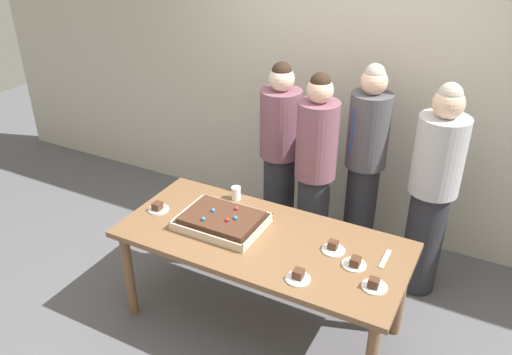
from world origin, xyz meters
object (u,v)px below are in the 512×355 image
Objects in this scene: cake_server_utensil at (385,259)px; person_serving_front at (365,163)px; plated_slice_near_right at (158,208)px; plated_slice_far_left at (298,276)px; person_far_right_suit at (432,191)px; party_table at (262,248)px; plated_slice_near_left at (333,248)px; person_striped_tie_right at (280,156)px; drink_cup_nearest at (236,193)px; person_green_shirt_behind at (315,174)px; sheet_cake at (222,220)px; plated_slice_center_front at (355,263)px; plated_slice_far_right at (374,285)px.

person_serving_front reaches higher than cake_server_utensil.
plated_slice_near_right is 1.00× the size of plated_slice_far_left.
person_far_right_suit is at bearing 67.04° from plated_slice_far_left.
plated_slice_far_left is at bearing -36.10° from party_table.
plated_slice_near_left is 1.20m from person_striped_tie_right.
person_striped_tie_right is (-0.80, 0.89, 0.09)m from plated_slice_near_left.
drink_cup_nearest is at bearing 162.80° from plated_slice_near_left.
person_far_right_suit is at bearing 86.85° from person_striped_tie_right.
plated_slice_near_left is at bearing 10.57° from party_table.
person_serving_front is at bearing 164.80° from person_green_shirt_behind.
sheet_cake is 0.37m from drink_cup_nearest.
plated_slice_center_front is (0.26, 0.28, 0.00)m from plated_slice_far_left.
person_striped_tie_right is at bearing 64.73° from plated_slice_near_right.
plated_slice_far_left is at bearing -102.72° from plated_slice_near_left.
plated_slice_far_right reaches higher than plated_slice_near_right.
person_far_right_suit is at bearing 24.20° from drink_cup_nearest.
party_table is 0.82m from plated_slice_far_right.
person_green_shirt_behind reaches higher than party_table.
party_table is at bearing 8.40° from person_far_right_suit.
person_green_shirt_behind reaches higher than sheet_cake.
plated_slice_near_right is 1.64m from person_serving_front.
person_striped_tie_right is (-0.72, 1.25, 0.09)m from plated_slice_far_left.
plated_slice_near_left is 0.38m from plated_slice_far_left.
drink_cup_nearest reaches higher than plated_slice_far_right.
person_green_shirt_behind is 1.00× the size of person_far_right_suit.
person_green_shirt_behind reaches higher than plated_slice_center_front.
plated_slice_near_right is 1.62m from cake_server_utensil.
sheet_cake is 0.95m from plated_slice_center_front.
plated_slice_center_front is 0.09× the size of person_striped_tie_right.
person_striped_tie_right is (-0.98, 0.98, 0.09)m from plated_slice_center_front.
person_serving_front is 0.58m from person_far_right_suit.
person_green_shirt_behind is 0.44m from person_striped_tie_right.
party_table is at bearing -41.58° from drink_cup_nearest.
drink_cup_nearest is at bearing 141.00° from plated_slice_far_left.
plated_slice_near_right is 1.46m from plated_slice_center_front.
plated_slice_far_right is (0.80, -0.15, 0.10)m from party_table.
plated_slice_near_right is at bearing -173.13° from cake_server_utensil.
plated_slice_far_left reaches higher than party_table.
person_green_shirt_behind is (0.37, 0.77, 0.09)m from sheet_cake.
sheet_cake is at bearing 0.01° from person_green_shirt_behind.
plated_slice_far_right reaches higher than party_table.
plated_slice_center_front is 0.97m from person_green_shirt_behind.
person_striped_tie_right is at bearing 132.18° from plated_slice_near_left.
party_table is 12.88× the size of plated_slice_near_left.
cake_server_utensil is (0.79, 0.15, 0.09)m from party_table.
person_far_right_suit reaches higher than party_table.
plated_slice_near_left is at bearing 145.29° from plated_slice_far_right.
person_far_right_suit reaches higher than cake_server_utensil.
person_serving_front is at bearing 99.17° from person_striped_tie_right.
person_striped_tie_right is (-0.34, 0.97, 0.19)m from party_table.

